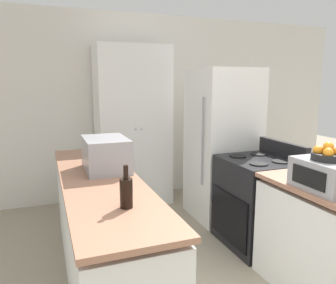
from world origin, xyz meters
TOP-DOWN VIEW (x-y plane):
  - wall_back at (0.00, 3.36)m, footprint 7.00×0.06m
  - counter_left at (-0.78, 1.32)m, footprint 0.60×2.45m
  - counter_right at (0.78, 0.55)m, footprint 0.60×0.91m
  - pantry_cabinet at (-0.05, 3.04)m, footprint 0.97×0.58m
  - stove at (0.80, 1.40)m, footprint 0.66×0.74m
  - refrigerator at (0.84, 2.18)m, footprint 0.73×0.74m
  - microwave at (-0.69, 1.53)m, footprint 0.36×0.51m
  - wine_bottle at (-0.73, 0.61)m, footprint 0.08×0.08m
  - toaster_oven at (0.65, 0.44)m, footprint 0.29×0.43m
  - fruit_bowl at (0.67, 0.44)m, footprint 0.22×0.22m

SIDE VIEW (x-z plane):
  - counter_right at x=0.78m, z-range -0.02..0.88m
  - counter_left at x=-0.78m, z-range -0.02..0.88m
  - stove at x=0.80m, z-range -0.07..0.98m
  - refrigerator at x=0.84m, z-range 0.00..1.81m
  - wine_bottle at x=-0.73m, z-range 0.86..1.13m
  - toaster_oven at x=0.65m, z-range 0.90..1.11m
  - microwave at x=-0.69m, z-range 0.90..1.18m
  - pantry_cabinet at x=-0.05m, z-range 0.00..2.13m
  - fruit_bowl at x=0.67m, z-range 1.09..1.22m
  - wall_back at x=0.00m, z-range 0.00..2.60m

